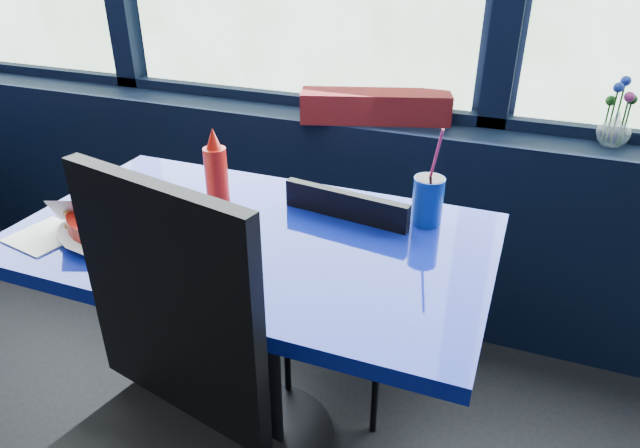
{
  "coord_description": "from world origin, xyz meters",
  "views": [
    {
      "loc": [
        0.92,
        0.89,
        1.45
      ],
      "look_at": [
        0.49,
        1.98,
        0.83
      ],
      "focal_mm": 32.0,
      "sensor_mm": 36.0,
      "label": 1
    }
  ],
  "objects_px": {
    "chair_near_front": "(155,428)",
    "food_basket": "(125,220)",
    "chair_near_back": "(350,282)",
    "flower_vase": "(615,125)",
    "soda_cup": "(428,200)",
    "ketchup_bottle": "(216,174)",
    "planter_box": "(375,106)",
    "near_table": "(255,293)"
  },
  "relations": [
    {
      "from": "food_basket",
      "to": "ketchup_bottle",
      "type": "distance_m",
      "value": 0.27
    },
    {
      "from": "planter_box",
      "to": "soda_cup",
      "type": "bearing_deg",
      "value": -79.86
    },
    {
      "from": "chair_near_back",
      "to": "soda_cup",
      "type": "distance_m",
      "value": 0.41
    },
    {
      "from": "near_table",
      "to": "ketchup_bottle",
      "type": "xyz_separation_m",
      "value": [
        -0.15,
        0.1,
        0.28
      ]
    },
    {
      "from": "near_table",
      "to": "planter_box",
      "type": "bearing_deg",
      "value": 85.06
    },
    {
      "from": "chair_near_back",
      "to": "chair_near_front",
      "type": "bearing_deg",
      "value": 88.77
    },
    {
      "from": "food_basket",
      "to": "ketchup_bottle",
      "type": "xyz_separation_m",
      "value": [
        0.14,
        0.22,
        0.06
      ]
    },
    {
      "from": "flower_vase",
      "to": "near_table",
      "type": "bearing_deg",
      "value": -134.59
    },
    {
      "from": "chair_near_back",
      "to": "ketchup_bottle",
      "type": "distance_m",
      "value": 0.53
    },
    {
      "from": "chair_near_back",
      "to": "flower_vase",
      "type": "xyz_separation_m",
      "value": [
        0.69,
        0.61,
        0.39
      ]
    },
    {
      "from": "food_basket",
      "to": "ketchup_bottle",
      "type": "relative_size",
      "value": 1.36
    },
    {
      "from": "flower_vase",
      "to": "planter_box",
      "type": "bearing_deg",
      "value": -177.63
    },
    {
      "from": "chair_near_front",
      "to": "ketchup_bottle",
      "type": "relative_size",
      "value": 4.59
    },
    {
      "from": "chair_near_front",
      "to": "soda_cup",
      "type": "xyz_separation_m",
      "value": [
        0.35,
        0.73,
        0.21
      ]
    },
    {
      "from": "chair_near_front",
      "to": "ketchup_bottle",
      "type": "bearing_deg",
      "value": 120.68
    },
    {
      "from": "near_table",
      "to": "food_basket",
      "type": "height_order",
      "value": "food_basket"
    },
    {
      "from": "near_table",
      "to": "ketchup_bottle",
      "type": "distance_m",
      "value": 0.34
    },
    {
      "from": "chair_near_front",
      "to": "ketchup_bottle",
      "type": "height_order",
      "value": "chair_near_front"
    },
    {
      "from": "planter_box",
      "to": "flower_vase",
      "type": "distance_m",
      "value": 0.79
    },
    {
      "from": "chair_near_back",
      "to": "flower_vase",
      "type": "relative_size",
      "value": 3.7
    },
    {
      "from": "chair_near_front",
      "to": "food_basket",
      "type": "distance_m",
      "value": 0.56
    },
    {
      "from": "ketchup_bottle",
      "to": "chair_near_front",
      "type": "bearing_deg",
      "value": -71.79
    },
    {
      "from": "soda_cup",
      "to": "chair_near_back",
      "type": "bearing_deg",
      "value": 166.29
    },
    {
      "from": "chair_near_front",
      "to": "chair_near_back",
      "type": "distance_m",
      "value": 0.81
    },
    {
      "from": "planter_box",
      "to": "food_basket",
      "type": "height_order",
      "value": "planter_box"
    },
    {
      "from": "chair_near_front",
      "to": "planter_box",
      "type": "distance_m",
      "value": 1.38
    },
    {
      "from": "chair_near_front",
      "to": "chair_near_back",
      "type": "bearing_deg",
      "value": 93.27
    },
    {
      "from": "flower_vase",
      "to": "food_basket",
      "type": "bearing_deg",
      "value": -139.28
    },
    {
      "from": "chair_near_back",
      "to": "soda_cup",
      "type": "height_order",
      "value": "soda_cup"
    },
    {
      "from": "chair_near_back",
      "to": "planter_box",
      "type": "distance_m",
      "value": 0.69
    },
    {
      "from": "food_basket",
      "to": "chair_near_front",
      "type": "bearing_deg",
      "value": -49.3
    },
    {
      "from": "near_table",
      "to": "chair_near_front",
      "type": "relative_size",
      "value": 1.14
    },
    {
      "from": "soda_cup",
      "to": "chair_near_front",
      "type": "bearing_deg",
      "value": -115.38
    },
    {
      "from": "soda_cup",
      "to": "flower_vase",
      "type": "bearing_deg",
      "value": 54.69
    },
    {
      "from": "flower_vase",
      "to": "ketchup_bottle",
      "type": "relative_size",
      "value": 0.97
    },
    {
      "from": "near_table",
      "to": "chair_near_back",
      "type": "height_order",
      "value": "chair_near_back"
    },
    {
      "from": "soda_cup",
      "to": "food_basket",
      "type": "bearing_deg",
      "value": -153.96
    },
    {
      "from": "planter_box",
      "to": "chair_near_back",
      "type": "bearing_deg",
      "value": -96.91
    },
    {
      "from": "planter_box",
      "to": "food_basket",
      "type": "distance_m",
      "value": 1.03
    },
    {
      "from": "near_table",
      "to": "chair_near_back",
      "type": "relative_size",
      "value": 1.45
    },
    {
      "from": "near_table",
      "to": "planter_box",
      "type": "distance_m",
      "value": 0.9
    },
    {
      "from": "chair_near_back",
      "to": "flower_vase",
      "type": "distance_m",
      "value": 1.0
    }
  ]
}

